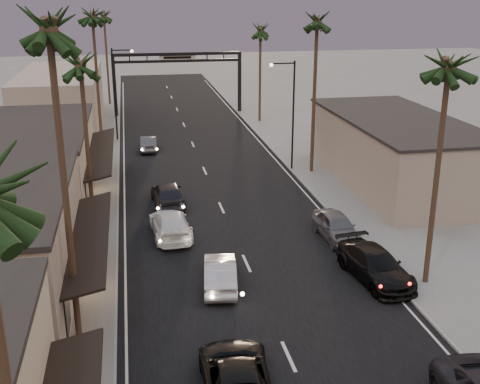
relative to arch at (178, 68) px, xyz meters
name	(u,v)px	position (x,y,z in m)	size (l,w,h in m)	color
ground	(215,194)	(0.00, -30.00, -5.53)	(200.00, 200.00, 0.00)	slate
road	(206,174)	(0.00, -25.00, -5.53)	(14.00, 120.00, 0.02)	black
sidewalk_left	(91,157)	(-9.50, -18.00, -5.47)	(5.00, 92.00, 0.12)	slate
sidewalk_right	(296,147)	(9.50, -18.00, -5.47)	(5.00, 92.00, 0.12)	slate
storefront_far	(32,163)	(-13.00, -28.00, -3.03)	(8.00, 16.00, 5.00)	#BDAE90
storefront_dist	(61,100)	(-13.00, -5.00, -2.53)	(8.00, 20.00, 6.00)	gray
building_right	(396,152)	(14.00, -30.00, -3.03)	(8.00, 18.00, 5.00)	gray
arch	(178,68)	(0.00, 0.00, 0.00)	(15.20, 0.40, 7.27)	black
streetlight_right	(290,107)	(6.92, -25.00, -0.20)	(2.13, 0.30, 9.00)	black
streetlight_left	(117,87)	(-6.92, -12.00, -0.20)	(2.13, 0.30, 9.00)	black
palm_lb	(48,19)	(-8.60, -48.00, 7.85)	(3.20, 3.20, 15.20)	#38281C
palm_lc	(80,58)	(-8.60, -34.00, 4.94)	(3.20, 3.20, 12.20)	#38281C
palm_ld	(92,12)	(-8.60, -15.00, 6.88)	(3.20, 3.20, 14.20)	#38281C
palm_ra	(450,58)	(8.60, -46.00, 5.91)	(3.20, 3.20, 13.20)	#38281C
palm_rb	(317,16)	(8.60, -26.00, 6.88)	(3.20, 3.20, 14.20)	#38281C
palm_rc	(261,26)	(8.60, -6.00, 4.94)	(3.20, 3.20, 12.20)	#38281C
palm_far	(104,13)	(-8.30, 8.00, 5.91)	(3.20, 3.20, 13.20)	#38281C
oncoming_pickup	(237,378)	(-2.56, -53.06, -4.75)	(2.60, 5.63, 1.56)	black
oncoming_silver	(220,273)	(-1.84, -44.37, -4.78)	(1.59, 4.57, 1.50)	#AFAFB4
oncoming_white	(170,224)	(-3.82, -37.33, -4.75)	(2.20, 5.40, 1.57)	white
oncoming_dgrey	(168,194)	(-3.59, -31.83, -4.67)	(2.03, 5.05, 1.72)	black
oncoming_grey_far	(149,143)	(-4.30, -16.47, -4.85)	(1.45, 4.17, 1.37)	#424347
curbside_black	(375,265)	(6.20, -45.09, -4.72)	(2.27, 5.58, 1.62)	black
curbside_grey	(337,226)	(6.02, -39.59, -4.74)	(1.88, 4.67, 1.59)	#55555B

